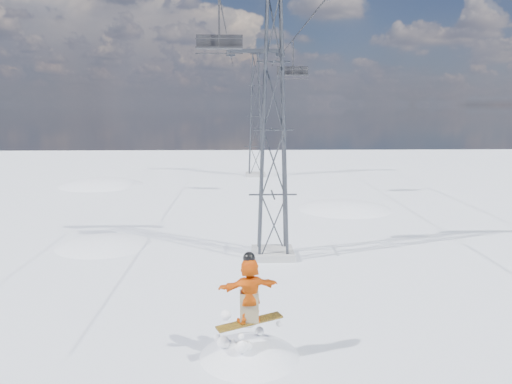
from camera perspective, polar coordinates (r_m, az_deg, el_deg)
ground at (r=14.43m, az=0.68°, el=-16.93°), size 120.00×120.00×0.00m
snow_terrain at (r=37.95m, az=-8.24°, el=-15.30°), size 39.00×37.00×22.00m
lift_tower_near at (r=20.93m, az=1.99°, el=7.04°), size 5.20×1.80×11.43m
lift_tower_far at (r=45.89m, az=-0.05°, el=8.61°), size 5.20×1.80×11.43m
haul_cables at (r=32.68m, az=0.68°, el=17.54°), size 4.46×51.00×0.06m
lift_chair_near at (r=21.00m, az=-4.21°, el=16.63°), size 1.88×0.54×2.33m
lift_chair_mid at (r=34.94m, az=4.22°, el=13.54°), size 2.13×0.61×2.64m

